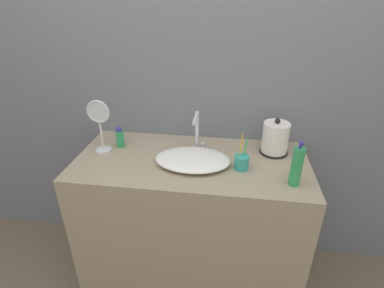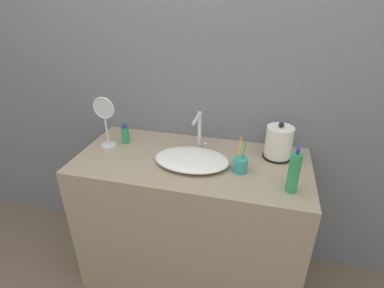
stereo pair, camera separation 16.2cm
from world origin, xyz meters
name	(u,v)px [view 2 (the right image)]	position (x,y,z in m)	size (l,w,h in m)	color
wall_back	(205,71)	(0.00, 0.63, 1.30)	(6.00, 0.04, 2.60)	slate
vanity_counter	(191,221)	(0.00, 0.30, 0.44)	(1.30, 0.61, 0.88)	gray
sink_basin	(192,159)	(0.01, 0.27, 0.91)	(0.41, 0.28, 0.05)	white
faucet	(200,130)	(0.02, 0.43, 1.02)	(0.06, 0.16, 0.23)	silver
electric_kettle	(279,143)	(0.46, 0.45, 0.97)	(0.16, 0.16, 0.22)	black
toothbrush_cup	(240,165)	(0.27, 0.25, 0.92)	(0.08, 0.08, 0.20)	teal
lotion_bottle	(294,173)	(0.53, 0.14, 0.98)	(0.05, 0.05, 0.24)	#2D9956
shampoo_bottle	(125,134)	(-0.45, 0.41, 0.94)	(0.05, 0.05, 0.12)	#2D9956
vanity_mirror	(105,118)	(-0.53, 0.34, 1.06)	(0.13, 0.09, 0.31)	silver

